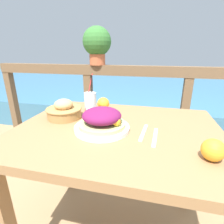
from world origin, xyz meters
name	(u,v)px	position (x,y,z in m)	size (l,w,h in m)	color
patio_table	(117,147)	(0.00, 0.00, 0.64)	(1.02, 0.78, 0.75)	#997047
railing_fence	(134,96)	(0.00, 0.80, 0.71)	(2.80, 0.08, 0.99)	brown
sea_backdrop	(145,92)	(0.00, 3.30, 0.19)	(12.00, 4.00, 0.38)	teal
salad_plate	(102,121)	(-0.07, -0.04, 0.80)	(0.27, 0.27, 0.11)	white
drink_glass	(90,104)	(-0.19, 0.15, 0.82)	(0.07, 0.08, 0.24)	silver
bread_basket	(64,111)	(-0.32, 0.07, 0.79)	(0.20, 0.20, 0.11)	#AD7F47
potted_plant	(97,43)	(-0.35, 0.80, 1.18)	(0.26, 0.26, 0.33)	#B75B38
fork	(144,132)	(0.13, -0.03, 0.75)	(0.03, 0.18, 0.00)	silver
knife	(155,137)	(0.19, -0.07, 0.75)	(0.03, 0.18, 0.00)	silver
orange_near_basket	(103,103)	(-0.15, 0.27, 0.79)	(0.08, 0.08, 0.08)	#F9A328
orange_near_glass	(213,150)	(0.38, -0.19, 0.79)	(0.08, 0.08, 0.08)	#F9A328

